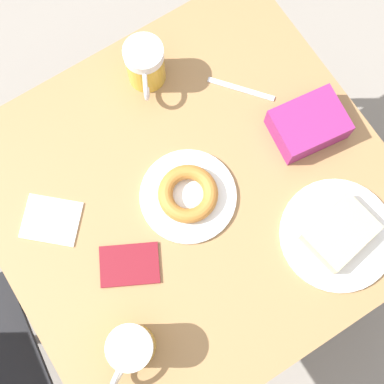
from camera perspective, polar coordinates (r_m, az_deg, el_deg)
ground_plane at (r=1.87m, az=-0.00°, el=-5.56°), size 8.00×8.00×0.00m
table at (r=1.24m, az=-0.00°, el=-0.98°), size 0.83×0.86×0.71m
plate_with_cake at (r=1.18m, az=15.37°, el=-4.32°), size 0.25×0.25×0.05m
plate_with_donut at (r=1.16m, az=-0.43°, el=-0.30°), size 0.21×0.21×0.04m
beer_mug_left at (r=1.09m, az=-6.48°, el=-16.24°), size 0.09×0.12×0.12m
beer_mug_center at (r=1.23m, az=-5.01°, el=13.36°), size 0.12×0.09×0.12m
napkin_folded at (r=1.20m, az=-14.78°, el=-2.91°), size 0.15×0.16×0.00m
fork at (r=1.27m, az=5.24°, el=10.88°), size 0.13×0.11×0.00m
passport_near_edge at (r=1.15m, az=-6.68°, el=-7.71°), size 0.14×0.15×0.01m
blue_pouch at (r=1.22m, az=12.30°, el=7.04°), size 0.14×0.17×0.06m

